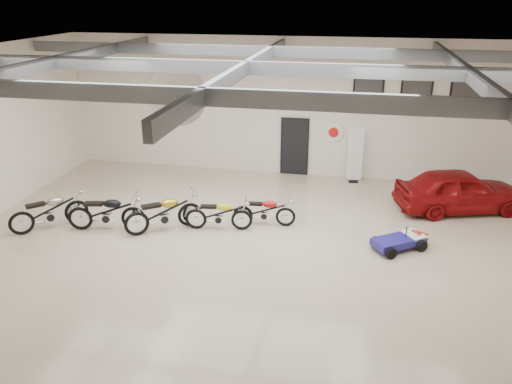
% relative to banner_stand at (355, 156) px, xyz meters
% --- Properties ---
extents(floor, '(16.00, 12.00, 0.01)m').
position_rel_banner_stand_xyz_m(floor, '(-2.72, -5.50, -0.99)').
color(floor, beige).
rests_on(floor, ground).
extents(ceiling, '(16.00, 12.00, 0.01)m').
position_rel_banner_stand_xyz_m(ceiling, '(-2.72, -5.50, 4.01)').
color(ceiling, gray).
rests_on(ceiling, back_wall).
extents(back_wall, '(16.00, 0.02, 5.00)m').
position_rel_banner_stand_xyz_m(back_wall, '(-2.72, 0.50, 1.51)').
color(back_wall, silver).
rests_on(back_wall, floor).
extents(ceiling_beams, '(15.80, 11.80, 0.32)m').
position_rel_banner_stand_xyz_m(ceiling_beams, '(-2.72, -5.50, 3.76)').
color(ceiling_beams, slate).
rests_on(ceiling_beams, ceiling).
extents(door, '(0.92, 0.08, 2.10)m').
position_rel_banner_stand_xyz_m(door, '(-2.22, 0.45, 0.06)').
color(door, black).
rests_on(door, back_wall).
extents(logo_plaque, '(2.30, 0.06, 1.16)m').
position_rel_banner_stand_xyz_m(logo_plaque, '(-6.72, 0.45, 1.81)').
color(logo_plaque, silver).
rests_on(logo_plaque, back_wall).
extents(poster_left, '(1.05, 0.08, 1.35)m').
position_rel_banner_stand_xyz_m(poster_left, '(0.28, 0.46, 2.11)').
color(poster_left, black).
rests_on(poster_left, back_wall).
extents(poster_mid, '(1.05, 0.08, 1.35)m').
position_rel_banner_stand_xyz_m(poster_mid, '(1.88, 0.46, 2.11)').
color(poster_mid, black).
rests_on(poster_mid, back_wall).
extents(poster_right, '(1.05, 0.08, 1.35)m').
position_rel_banner_stand_xyz_m(poster_right, '(3.48, 0.46, 2.11)').
color(poster_right, black).
rests_on(poster_right, back_wall).
extents(oil_sign, '(0.72, 0.10, 0.72)m').
position_rel_banner_stand_xyz_m(oil_sign, '(-0.82, 0.45, 0.71)').
color(oil_sign, white).
rests_on(oil_sign, back_wall).
extents(banner_stand, '(0.57, 0.30, 1.99)m').
position_rel_banner_stand_xyz_m(banner_stand, '(0.00, 0.00, 0.00)').
color(banner_stand, white).
rests_on(banner_stand, floor).
extents(motorcycle_silver, '(2.03, 1.98, 1.13)m').
position_rel_banner_stand_xyz_m(motorcycle_silver, '(-8.57, -5.58, -0.43)').
color(motorcycle_silver, silver).
rests_on(motorcycle_silver, floor).
extents(motorcycle_black, '(2.28, 1.12, 1.14)m').
position_rel_banner_stand_xyz_m(motorcycle_black, '(-6.91, -5.33, -0.43)').
color(motorcycle_black, silver).
rests_on(motorcycle_black, floor).
extents(motorcycle_gold, '(2.19, 1.85, 1.15)m').
position_rel_banner_stand_xyz_m(motorcycle_gold, '(-5.28, -5.06, -0.42)').
color(motorcycle_gold, silver).
rests_on(motorcycle_gold, floor).
extents(motorcycle_yellow, '(1.96, 0.85, 0.99)m').
position_rel_banner_stand_xyz_m(motorcycle_yellow, '(-3.75, -4.67, -0.50)').
color(motorcycle_yellow, silver).
rests_on(motorcycle_yellow, floor).
extents(motorcycle_red, '(1.84, 0.73, 0.94)m').
position_rel_banner_stand_xyz_m(motorcycle_red, '(-2.51, -4.13, -0.53)').
color(motorcycle_red, silver).
rests_on(motorcycle_red, floor).
extents(go_kart, '(1.91, 1.66, 0.64)m').
position_rel_banner_stand_xyz_m(go_kart, '(1.41, -4.81, -0.67)').
color(go_kart, navy).
rests_on(go_kart, floor).
extents(vintage_car, '(2.70, 4.24, 1.34)m').
position_rel_banner_stand_xyz_m(vintage_car, '(3.27, -1.86, -0.32)').
color(vintage_car, maroon).
rests_on(vintage_car, floor).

